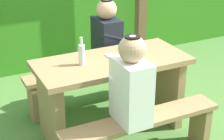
% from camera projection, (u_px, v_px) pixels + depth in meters
% --- Properties ---
extents(ground_plane, '(12.00, 12.00, 0.00)m').
position_uv_depth(ground_plane, '(112.00, 130.00, 3.65)').
color(ground_plane, '#4E7B39').
extents(hedge_backdrop, '(6.40, 0.84, 1.60)m').
position_uv_depth(hedge_backdrop, '(43.00, 3.00, 5.08)').
color(hedge_backdrop, '#36811E').
rests_on(hedge_backdrop, ground_plane).
extents(picnic_table, '(1.40, 0.64, 0.75)m').
position_uv_depth(picnic_table, '(112.00, 84.00, 3.44)').
color(picnic_table, '#9E7A51').
rests_on(picnic_table, ground_plane).
extents(bench_near, '(1.40, 0.24, 0.45)m').
position_uv_depth(bench_near, '(142.00, 131.00, 3.07)').
color(bench_near, '#9E7A51').
rests_on(bench_near, ground_plane).
extents(bench_far, '(1.40, 0.24, 0.45)m').
position_uv_depth(bench_far, '(89.00, 79.00, 3.97)').
color(bench_far, '#9E7A51').
rests_on(bench_far, ground_plane).
extents(person_white_shirt, '(0.25, 0.35, 0.72)m').
position_uv_depth(person_white_shirt, '(131.00, 83.00, 2.84)').
color(person_white_shirt, white).
rests_on(person_white_shirt, bench_near).
extents(person_black_coat, '(0.25, 0.35, 0.72)m').
position_uv_depth(person_black_coat, '(107.00, 36.00, 3.87)').
color(person_black_coat, black).
rests_on(person_black_coat, bench_far).
extents(drinking_glass, '(0.08, 0.08, 0.10)m').
position_uv_depth(drinking_glass, '(137.00, 51.00, 3.42)').
color(drinking_glass, silver).
rests_on(drinking_glass, picnic_table).
extents(bottle_left, '(0.06, 0.06, 0.25)m').
position_uv_depth(bottle_left, '(82.00, 54.00, 3.19)').
color(bottle_left, silver).
rests_on(bottle_left, picnic_table).
extents(cell_phone, '(0.07, 0.14, 0.01)m').
position_uv_depth(cell_phone, '(111.00, 56.00, 3.40)').
color(cell_phone, silver).
rests_on(cell_phone, picnic_table).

